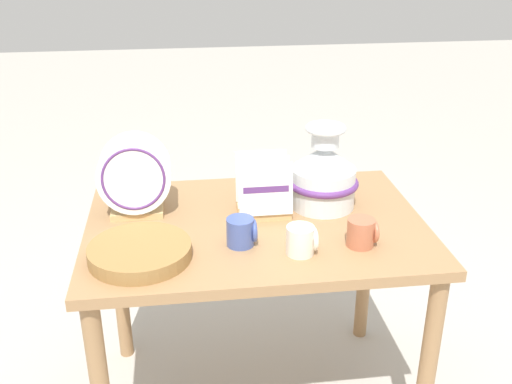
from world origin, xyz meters
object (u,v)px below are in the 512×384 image
at_px(dish_rack_round_plates, 135,181).
at_px(mug_cobalt_glaze, 242,232).
at_px(dish_rack_square_plates, 263,195).
at_px(ceramic_vase, 323,174).
at_px(mug_cream_glaze, 302,240).
at_px(wicker_charger_stack, 140,252).
at_px(mug_terracotta_glaze, 362,232).

distance_m(dish_rack_round_plates, mug_cobalt_glaze, 0.43).
relative_size(dish_rack_round_plates, dish_rack_square_plates, 1.32).
distance_m(ceramic_vase, mug_cream_glaze, 0.35).
distance_m(mug_cobalt_glaze, mug_cream_glaze, 0.19).
bearing_deg(mug_cream_glaze, mug_cobalt_glaze, 156.22).
bearing_deg(mug_cobalt_glaze, wicker_charger_stack, -171.62).
bearing_deg(mug_cobalt_glaze, ceramic_vase, 37.92).
xyz_separation_m(dish_rack_round_plates, dish_rack_square_plates, (0.43, -0.05, -0.05)).
distance_m(ceramic_vase, dish_rack_round_plates, 0.64).
bearing_deg(mug_cobalt_glaze, dish_rack_square_plates, 65.27).
relative_size(wicker_charger_stack, mug_terracotta_glaze, 3.30).
relative_size(mug_terracotta_glaze, mug_cream_glaze, 1.00).
relative_size(wicker_charger_stack, mug_cream_glaze, 3.30).
bearing_deg(dish_rack_round_plates, dish_rack_square_plates, -7.17).
height_order(dish_rack_square_plates, mug_cobalt_glaze, dish_rack_square_plates).
bearing_deg(ceramic_vase, mug_cobalt_glaze, -142.08).
distance_m(wicker_charger_stack, mug_terracotta_glaze, 0.67).
height_order(dish_rack_square_plates, wicker_charger_stack, dish_rack_square_plates).
xyz_separation_m(mug_cobalt_glaze, mug_terracotta_glaze, (0.36, -0.05, 0.00)).
bearing_deg(ceramic_vase, wicker_charger_stack, -155.10).
bearing_deg(wicker_charger_stack, mug_cream_glaze, -3.63).
xyz_separation_m(ceramic_vase, dish_rack_square_plates, (-0.21, -0.03, -0.05)).
bearing_deg(dish_rack_round_plates, mug_terracotta_glaze, -24.42).
distance_m(ceramic_vase, wicker_charger_stack, 0.68).
height_order(ceramic_vase, dish_rack_round_plates, ceramic_vase).
distance_m(dish_rack_round_plates, wicker_charger_stack, 0.32).
distance_m(dish_rack_square_plates, mug_cobalt_glaze, 0.23).
relative_size(wicker_charger_stack, mug_cobalt_glaze, 3.30).
relative_size(dish_rack_round_plates, mug_cream_glaze, 2.89).
xyz_separation_m(mug_cobalt_glaze, mug_cream_glaze, (0.17, -0.08, 0.00)).
distance_m(ceramic_vase, mug_cobalt_glaze, 0.40).
distance_m(ceramic_vase, mug_terracotta_glaze, 0.31).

